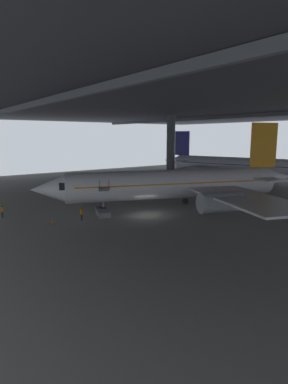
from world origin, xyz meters
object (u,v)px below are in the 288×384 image
crew_worker_by_stairs (81,213)px  airplane_distant (228,165)px  traffic_cone_orange (52,221)px  crew_worker_near_nose (2,211)px  airplane_main (178,184)px  boarding_stairs (103,209)px

crew_worker_by_stairs → airplane_distant: (-13.73, 44.60, 2.50)m
airplane_distant → crew_worker_by_stairs: bearing=-72.9°
airplane_distant → traffic_cone_orange: size_ratio=59.14×
crew_worker_near_nose → traffic_cone_orange: 7.61m
airplane_main → boarding_stairs: bearing=-107.6°
boarding_stairs → airplane_main: bearing=72.4°
boarding_stairs → airplane_distant: size_ratio=0.13×
airplane_main → boarding_stairs: (-3.25, -10.25, -2.82)m
crew_worker_by_stairs → airplane_distant: 46.73m
crew_worker_near_nose → crew_worker_by_stairs: size_ratio=0.97×
airplane_main → crew_worker_near_nose: (-9.49, -21.06, -2.66)m
crew_worker_by_stairs → traffic_cone_orange: 3.52m
airplane_main → crew_worker_by_stairs: (-2.26, -13.73, -2.63)m
boarding_stairs → traffic_cone_orange: boarding_stairs is taller
crew_worker_near_nose → crew_worker_by_stairs: bearing=45.4°
boarding_stairs → traffic_cone_orange: 6.89m
crew_worker_near_nose → airplane_distant: 52.40m
boarding_stairs → crew_worker_by_stairs: boarding_stairs is taller
boarding_stairs → crew_worker_near_nose: boarding_stairs is taller
boarding_stairs → crew_worker_by_stairs: 3.63m
boarding_stairs → crew_worker_by_stairs: bearing=-74.2°
crew_worker_near_nose → boarding_stairs: bearing=60.0°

